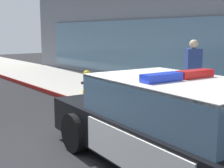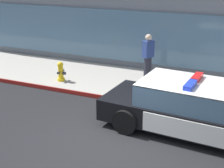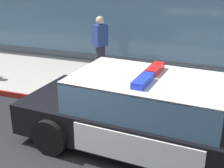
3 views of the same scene
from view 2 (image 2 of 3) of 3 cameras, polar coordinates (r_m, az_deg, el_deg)
The scene contains 6 objects.
ground at distance 8.60m, azimuth -0.31°, elevation -9.76°, with size 48.00×48.00×0.00m, color black.
sidewalk at distance 12.07m, azimuth 7.58°, elevation -0.49°, with size 48.00×3.32×0.15m, color #A39E93.
curb_red_paint at distance 10.58m, azimuth 5.00°, elevation -3.41°, with size 28.80×0.04×0.14m, color maroon.
police_cruiser at distance 8.99m, azimuth 14.36°, elevation -4.20°, with size 5.26×2.37×1.49m.
fire_hydrant at distance 12.42m, azimuth -8.80°, elevation 2.12°, with size 0.34×0.39×0.73m.
pedestrian_on_sidewalk at distance 12.40m, azimuth 6.20°, elevation 4.68°, with size 0.42×0.48×1.71m.
Camera 2 is at (3.03, -6.82, 4.28)m, focal length 53.16 mm.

